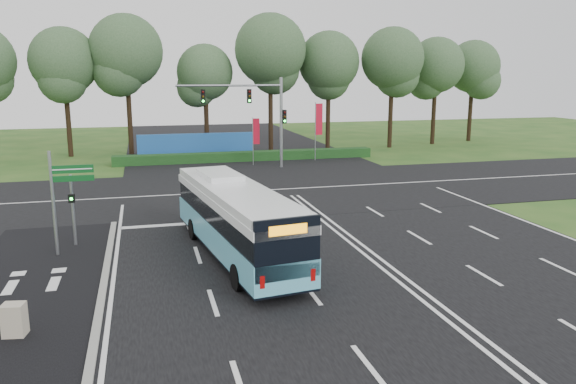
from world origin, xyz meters
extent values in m
plane|color=#244E1A|center=(0.00, 0.00, 0.00)|extent=(120.00, 120.00, 0.00)
cube|color=black|center=(0.00, 0.00, 0.02)|extent=(20.00, 120.00, 0.04)
cube|color=black|center=(0.00, 12.00, 0.03)|extent=(120.00, 14.00, 0.05)
cube|color=black|center=(-12.50, -3.00, 0.03)|extent=(5.00, 18.00, 0.06)
cube|color=gray|center=(-10.10, -3.00, 0.06)|extent=(0.25, 18.00, 0.12)
cube|color=#5DBBD8|center=(-5.08, -0.51, 0.97)|extent=(3.74, 11.10, 1.00)
cube|color=black|center=(-5.08, -0.51, 0.52)|extent=(3.71, 11.04, 0.27)
cube|color=black|center=(-5.08, -0.51, 1.88)|extent=(3.63, 10.93, 0.86)
cube|color=white|center=(-5.08, -0.51, 2.42)|extent=(3.74, 11.10, 0.32)
cube|color=white|center=(-5.08, -0.51, 2.74)|extent=(3.64, 10.66, 0.32)
cube|color=white|center=(-5.39, 1.73, 3.01)|extent=(1.81, 2.90, 0.23)
cube|color=black|center=(-4.34, -5.85, 1.92)|extent=(2.20, 0.42, 2.00)
cube|color=orange|center=(-4.33, -5.89, 2.56)|extent=(1.27, 0.23, 0.32)
cylinder|color=black|center=(-6.55, 2.40, 0.47)|extent=(0.38, 0.97, 0.94)
cylinder|color=black|center=(-4.46, 2.69, 0.47)|extent=(0.38, 0.97, 0.94)
cylinder|color=black|center=(-5.65, -4.07, 0.47)|extent=(0.38, 0.97, 0.94)
cylinder|color=black|center=(-3.56, -3.78, 0.47)|extent=(0.38, 0.97, 0.94)
cylinder|color=gray|center=(-11.54, 2.69, 1.56)|extent=(0.12, 0.12, 3.12)
cube|color=black|center=(-11.54, 2.51, 2.14)|extent=(0.27, 0.20, 0.36)
sphere|color=#19F233|center=(-11.54, 2.41, 2.14)|extent=(0.12, 0.12, 0.12)
cylinder|color=gray|center=(-12.10, 1.43, 2.15)|extent=(0.13, 0.13, 4.31)
cube|color=#0D491B|center=(-11.29, 1.43, 3.55)|extent=(1.61, 0.06, 0.32)
cube|color=#0D491B|center=(-11.29, 1.43, 3.18)|extent=(1.61, 0.06, 0.24)
cube|color=white|center=(-11.29, 1.39, 3.55)|extent=(1.51, 0.01, 0.04)
cube|color=#B9AC95|center=(-12.26, -5.94, 0.50)|extent=(0.67, 0.59, 0.99)
cylinder|color=gray|center=(0.08, 22.21, 1.93)|extent=(0.06, 0.06, 3.85)
cube|color=red|center=(0.36, 22.20, 2.74)|extent=(0.52, 0.07, 2.05)
cylinder|color=gray|center=(5.65, 23.23, 2.46)|extent=(0.08, 0.08, 4.92)
cube|color=red|center=(6.00, 23.33, 3.50)|extent=(0.64, 0.21, 2.63)
cylinder|color=gray|center=(2.00, 20.50, 3.50)|extent=(0.24, 0.24, 7.00)
cylinder|color=gray|center=(-2.00, 20.50, 6.40)|extent=(8.00, 0.16, 0.16)
cube|color=black|center=(-0.50, 20.50, 5.60)|extent=(0.32, 0.28, 1.05)
cube|color=black|center=(-4.00, 20.50, 5.60)|extent=(0.32, 0.28, 1.05)
cube|color=black|center=(2.25, 20.50, 4.00)|extent=(0.32, 0.28, 1.05)
cube|color=#143613|center=(0.00, 24.50, 0.40)|extent=(22.00, 1.20, 0.80)
cube|color=#1E56A5|center=(-4.00, 27.00, 1.10)|extent=(10.00, 0.30, 2.20)
cylinder|color=black|center=(-14.79, 31.18, 3.97)|extent=(0.44, 0.44, 7.93)
sphere|color=#304E2D|center=(-14.79, 31.18, 8.35)|extent=(5.85, 5.85, 5.85)
cylinder|color=black|center=(-9.54, 31.16, 4.40)|extent=(0.44, 0.44, 8.79)
sphere|color=#304E2D|center=(-9.54, 31.16, 9.25)|extent=(6.48, 6.48, 6.48)
cylinder|color=black|center=(-2.59, 31.23, 3.52)|extent=(0.44, 0.44, 7.03)
sphere|color=#304E2D|center=(-2.59, 31.23, 7.40)|extent=(5.18, 5.18, 5.18)
cylinder|color=black|center=(3.32, 29.95, 4.49)|extent=(0.44, 0.44, 8.98)
sphere|color=#304E2D|center=(3.32, 29.95, 9.45)|extent=(6.61, 6.61, 6.61)
cylinder|color=black|center=(9.24, 30.59, 3.98)|extent=(0.44, 0.44, 7.97)
sphere|color=#304E2D|center=(9.24, 30.59, 8.39)|extent=(5.87, 5.87, 5.87)
cylinder|color=black|center=(15.53, 29.81, 4.14)|extent=(0.44, 0.44, 8.28)
sphere|color=#304E2D|center=(15.53, 29.81, 8.71)|extent=(6.10, 6.10, 6.10)
cylinder|color=black|center=(21.10, 31.27, 3.86)|extent=(0.44, 0.44, 7.73)
sphere|color=#304E2D|center=(21.10, 31.27, 8.13)|extent=(5.69, 5.69, 5.69)
cylinder|color=black|center=(26.37, 32.80, 3.81)|extent=(0.44, 0.44, 7.62)
sphere|color=#304E2D|center=(26.37, 32.80, 8.02)|extent=(5.61, 5.61, 5.61)
camera|label=1|loc=(-8.53, -22.00, 7.26)|focal=35.00mm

